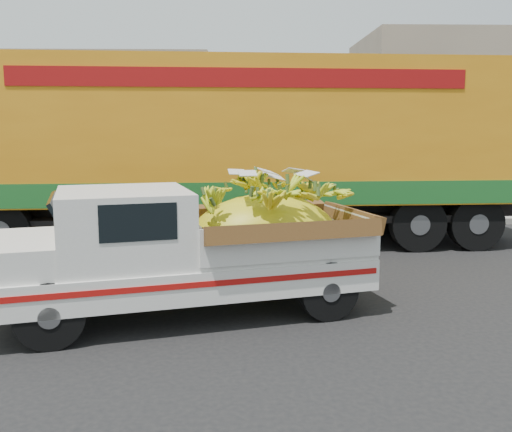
{
  "coord_description": "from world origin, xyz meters",
  "views": [
    {
      "loc": [
        2.05,
        -7.59,
        2.43
      ],
      "look_at": [
        2.29,
        0.61,
        1.17
      ],
      "focal_mm": 40.0,
      "sensor_mm": 36.0,
      "label": 1
    }
  ],
  "objects": [
    {
      "name": "ground",
      "position": [
        0.0,
        0.0,
        0.0
      ],
      "size": [
        100.0,
        100.0,
        0.0
      ],
      "primitive_type": "plane",
      "color": "black",
      "rests_on": "ground"
    },
    {
      "name": "curb",
      "position": [
        0.0,
        6.75,
        0.07
      ],
      "size": [
        60.0,
        0.25,
        0.15
      ],
      "primitive_type": "cube",
      "color": "gray",
      "rests_on": "ground"
    },
    {
      "name": "sidewalk",
      "position": [
        0.0,
        8.85,
        0.07
      ],
      "size": [
        60.0,
        4.0,
        0.14
      ],
      "primitive_type": "cube",
      "color": "gray",
      "rests_on": "ground"
    },
    {
      "name": "pickup_truck",
      "position": [
        1.68,
        -0.21,
        0.9
      ],
      "size": [
        5.07,
        2.95,
        1.68
      ],
      "rotation": [
        0.0,
        0.0,
        0.27
      ],
      "color": "black",
      "rests_on": "ground"
    },
    {
      "name": "semi_trailer",
      "position": [
        2.06,
        4.3,
        2.12
      ],
      "size": [
        12.04,
        3.22,
        3.8
      ],
      "rotation": [
        0.0,
        0.0,
        0.06
      ],
      "color": "black",
      "rests_on": "ground"
    }
  ]
}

